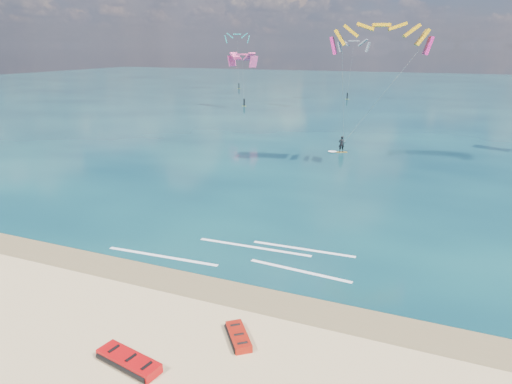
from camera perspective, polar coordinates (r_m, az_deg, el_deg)
ground at (r=56.65m, az=10.92°, el=5.99°), size 320.00×320.00×0.00m
wet_sand_strip at (r=23.48m, az=-8.71°, el=-11.13°), size 320.00×2.40×0.01m
sea at (r=119.46m, az=17.48°, el=11.59°), size 320.00×200.00×0.04m
packed_kite_left at (r=18.68m, az=-15.57°, el=-20.12°), size 3.07×1.71×0.43m
packed_kite_mid at (r=19.31m, az=-2.21°, el=-17.97°), size 2.07×2.26×0.36m
kitesurfer_main at (r=46.11m, az=12.87°, el=12.56°), size 11.76×9.82×14.67m
shoreline_foam at (r=25.94m, az=-0.65°, el=-7.87°), size 13.89×4.49×0.01m
distant_kites at (r=99.37m, az=9.36°, el=14.46°), size 84.44×38.23×14.14m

